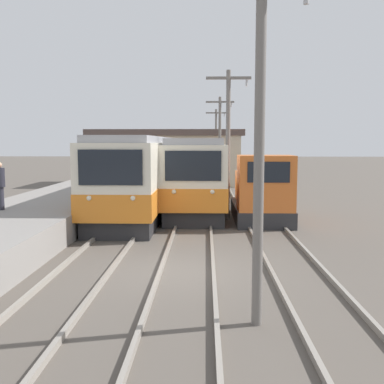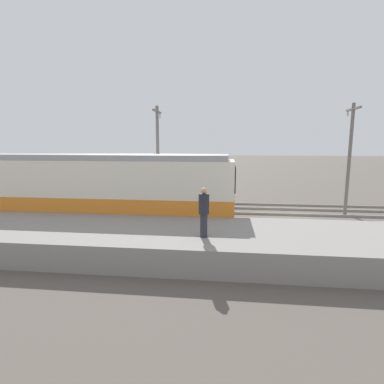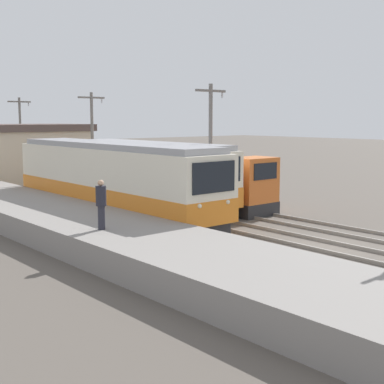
{
  "view_description": "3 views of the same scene",
  "coord_description": "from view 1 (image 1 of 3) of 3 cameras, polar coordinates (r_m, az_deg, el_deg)",
  "views": [
    {
      "loc": [
        0.7,
        -12.04,
        3.54
      ],
      "look_at": [
        0.13,
        6.6,
        1.47
      ],
      "focal_mm": 42.0,
      "sensor_mm": 36.0,
      "label": 1
    },
    {
      "loc": [
        -17.46,
        3.75,
        4.31
      ],
      "look_at": [
        -1.44,
        5.64,
        1.73
      ],
      "focal_mm": 28.0,
      "sensor_mm": 36.0,
      "label": 2
    },
    {
      "loc": [
        -16.95,
        -11.92,
        4.97
      ],
      "look_at": [
        -0.82,
        6.78,
        1.57
      ],
      "focal_mm": 50.0,
      "sensor_mm": 36.0,
      "label": 3
    }
  ],
  "objects": [
    {
      "name": "ground_plane",
      "position": [
        12.57,
        -1.54,
        -10.02
      ],
      "size": [
        200.0,
        200.0,
        0.0
      ],
      "primitive_type": "plane",
      "color": "#564F47"
    },
    {
      "name": "track_left",
      "position": [
        12.96,
        -13.25,
        -9.36
      ],
      "size": [
        1.54,
        60.0,
        0.14
      ],
      "color": "gray",
      "rests_on": "ground"
    },
    {
      "name": "track_center",
      "position": [
        12.54,
        -0.61,
        -9.72
      ],
      "size": [
        1.54,
        60.0,
        0.14
      ],
      "color": "gray",
      "rests_on": "ground"
    },
    {
      "name": "track_right",
      "position": [
        12.78,
        13.15,
        -9.58
      ],
      "size": [
        1.54,
        60.0,
        0.14
      ],
      "color": "gray",
      "rests_on": "ground"
    },
    {
      "name": "commuter_train_left",
      "position": [
        23.22,
        -6.44,
        1.9
      ],
      "size": [
        2.84,
        15.09,
        3.8
      ],
      "color": "#28282B",
      "rests_on": "ground"
    },
    {
      "name": "commuter_train_center",
      "position": [
        23.82,
        0.53,
        1.96
      ],
      "size": [
        2.84,
        11.99,
        3.7
      ],
      "color": "#28282B",
      "rests_on": "ground"
    },
    {
      "name": "shunting_locomotive",
      "position": [
        20.54,
        8.72,
        -0.26
      ],
      "size": [
        2.4,
        5.42,
        3.0
      ],
      "color": "#28282B",
      "rests_on": "ground"
    },
    {
      "name": "catenary_mast_near",
      "position": [
        8.53,
        8.61,
        7.17
      ],
      "size": [
        2.0,
        0.2,
        6.71
      ],
      "color": "slate",
      "rests_on": "ground"
    },
    {
      "name": "catenary_mast_mid",
      "position": [
        20.31,
        4.62,
        6.7
      ],
      "size": [
        2.0,
        0.2,
        6.71
      ],
      "color": "slate",
      "rests_on": "ground"
    },
    {
      "name": "catenary_mast_far",
      "position": [
        32.13,
        3.56,
        6.57
      ],
      "size": [
        2.0,
        0.2,
        6.71
      ],
      "color": "slate",
      "rests_on": "ground"
    },
    {
      "name": "catenary_mast_distant",
      "position": [
        43.95,
        3.07,
        6.5
      ],
      "size": [
        2.0,
        0.2,
        6.71
      ],
      "color": "slate",
      "rests_on": "ground"
    },
    {
      "name": "person_on_platform",
      "position": [
        18.38,
        -23.21,
        0.96
      ],
      "size": [
        0.38,
        0.38,
        1.81
      ],
      "color": "#282833",
      "rests_on": "platform_left"
    },
    {
      "name": "station_building",
      "position": [
        38.2,
        -3.16,
        4.47
      ],
      "size": [
        12.6,
        6.3,
        4.55
      ],
      "color": "beige",
      "rests_on": "ground"
    }
  ]
}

